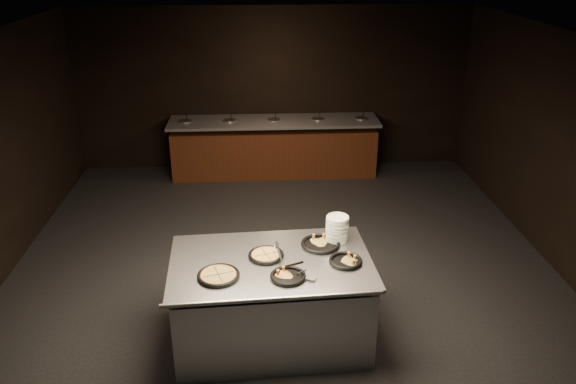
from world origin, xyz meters
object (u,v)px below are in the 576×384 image
serving_counter (272,303)px  pan_cheese_whole (266,255)px  plate_stack (337,229)px  pan_veggie_whole (218,275)px

serving_counter → pan_cheese_whole: 0.53m
plate_stack → pan_veggie_whole: 1.39m
serving_counter → plate_stack: bearing=25.9°
pan_veggie_whole → serving_counter: bearing=27.7°
serving_counter → pan_veggie_whole: 0.78m
pan_cheese_whole → serving_counter: bearing=-61.1°
serving_counter → plate_stack: (0.72, 0.39, 0.64)m
serving_counter → pan_cheese_whole: bearing=116.0°
serving_counter → pan_veggie_whole: pan_veggie_whole is taller
plate_stack → pan_veggie_whole: plate_stack is taller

